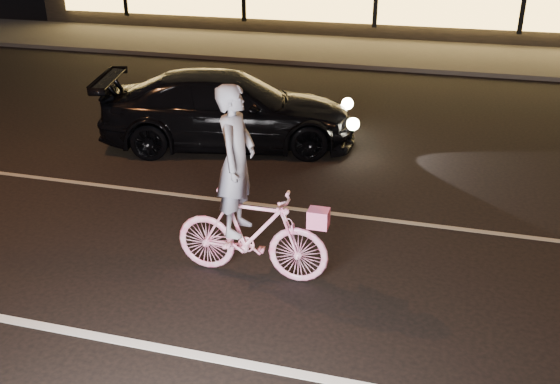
% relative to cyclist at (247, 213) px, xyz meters
% --- Properties ---
extents(ground, '(90.00, 90.00, 0.00)m').
position_rel_cyclist_xyz_m(ground, '(-0.46, -0.10, -0.85)').
color(ground, black).
rests_on(ground, ground).
extents(lane_stripe_near, '(60.00, 0.12, 0.01)m').
position_rel_cyclist_xyz_m(lane_stripe_near, '(-0.46, -1.60, -0.84)').
color(lane_stripe_near, silver).
rests_on(lane_stripe_near, ground).
extents(lane_stripe_far, '(60.00, 0.10, 0.01)m').
position_rel_cyclist_xyz_m(lane_stripe_far, '(-0.46, 1.90, -0.84)').
color(lane_stripe_far, gray).
rests_on(lane_stripe_far, ground).
extents(sidewalk, '(30.00, 4.00, 0.12)m').
position_rel_cyclist_xyz_m(sidewalk, '(-0.46, 12.90, -0.79)').
color(sidewalk, '#383533').
rests_on(sidewalk, ground).
extents(cyclist, '(1.89, 0.65, 2.38)m').
position_rel_cyclist_xyz_m(cyclist, '(0.00, 0.00, 0.00)').
color(cyclist, '#FF3188').
rests_on(cyclist, ground).
extents(sedan, '(5.03, 3.02, 1.37)m').
position_rel_cyclist_xyz_m(sedan, '(-1.77, 4.29, -0.16)').
color(sedan, black).
rests_on(sedan, ground).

